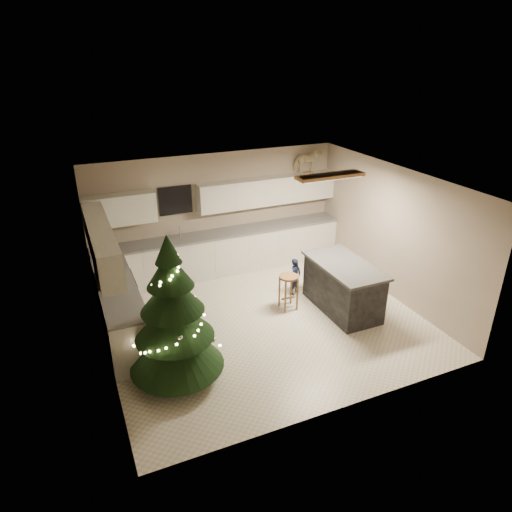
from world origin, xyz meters
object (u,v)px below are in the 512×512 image
at_px(christmas_tree, 174,323).
at_px(toddler, 295,277).
at_px(bar_stool, 289,284).
at_px(rocking_horse, 308,161).
at_px(island, 343,286).

height_order(christmas_tree, toddler, christmas_tree).
xyz_separation_m(bar_stool, rocking_horse, (1.52, 2.11, 1.76)).
height_order(island, rocking_horse, rocking_horse).
xyz_separation_m(christmas_tree, toddler, (2.85, 1.58, -0.57)).
distance_m(island, bar_stool, 1.02).
height_order(bar_stool, toddler, toddler).
relative_size(bar_stool, toddler, 0.89).
relative_size(island, toddler, 2.21).
bearing_deg(bar_stool, rocking_horse, 54.36).
relative_size(island, christmas_tree, 0.73).
bearing_deg(bar_stool, island, -25.33).
height_order(island, christmas_tree, christmas_tree).
bearing_deg(island, christmas_tree, -168.41).
xyz_separation_m(toddler, rocking_horse, (1.13, 1.67, 1.89)).
bearing_deg(christmas_tree, island, 11.59).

